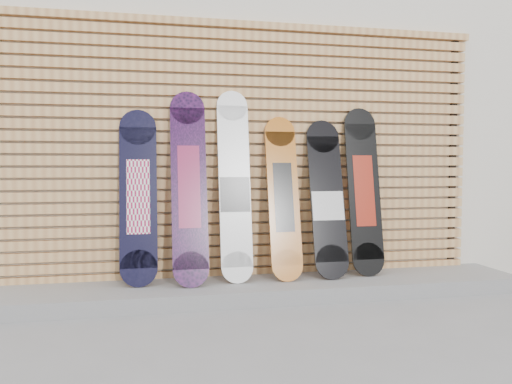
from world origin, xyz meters
TOP-DOWN VIEW (x-y plane):
  - ground at (0.00, 0.00)m, footprint 80.00×80.00m
  - building at (0.50, 3.50)m, footprint 12.00×5.00m
  - concrete_step at (-0.15, 0.68)m, footprint 4.60×0.70m
  - slat_wall at (-0.15, 0.97)m, footprint 4.26×0.08m
  - snowboard_0 at (-1.03, 0.80)m, footprint 0.29×0.29m
  - snowboard_1 at (-0.63, 0.75)m, footprint 0.28×0.39m
  - snowboard_2 at (-0.26, 0.78)m, footprint 0.26×0.32m
  - snowboard_3 at (0.16, 0.77)m, footprint 0.26×0.34m
  - snowboard_4 at (0.54, 0.77)m, footprint 0.29×0.35m
  - snowboard_5 at (0.89, 0.80)m, footprint 0.29×0.29m

SIDE VIEW (x-z plane):
  - ground at x=0.00m, z-range 0.00..0.00m
  - concrete_step at x=-0.15m, z-range 0.00..0.12m
  - snowboard_4 at x=0.54m, z-range 0.11..1.46m
  - snowboard_3 at x=0.16m, z-range 0.12..1.49m
  - snowboard_0 at x=-1.03m, z-range 0.12..1.52m
  - snowboard_5 at x=0.89m, z-range 0.12..1.58m
  - snowboard_2 at x=-0.26m, z-range 0.11..1.69m
  - snowboard_1 at x=-0.63m, z-range 0.12..1.68m
  - slat_wall at x=-0.15m, z-range 0.06..2.35m
  - building at x=0.50m, z-range 0.00..3.60m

